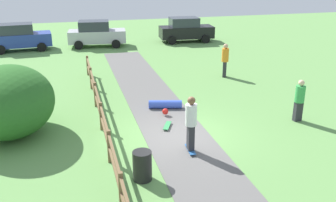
{
  "coord_description": "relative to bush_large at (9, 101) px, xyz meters",
  "views": [
    {
      "loc": [
        -3.57,
        -12.07,
        5.99
      ],
      "look_at": [
        -0.06,
        1.05,
        1.0
      ],
      "focal_mm": 40.46,
      "sensor_mm": 36.0,
      "label": 1
    }
  ],
  "objects": [
    {
      "name": "ground_plane",
      "position": [
        5.82,
        -1.76,
        -1.29
      ],
      "size": [
        60.0,
        60.0,
        0.0
      ],
      "primitive_type": "plane",
      "color": "#60934C"
    },
    {
      "name": "asphalt_path",
      "position": [
        5.82,
        -1.76,
        -1.28
      ],
      "size": [
        2.4,
        28.0,
        0.02
      ],
      "primitive_type": "cube",
      "color": "#605E5B",
      "rests_on": "ground_plane"
    },
    {
      "name": "wooden_fence",
      "position": [
        3.22,
        -1.76,
        -0.62
      ],
      "size": [
        0.12,
        18.12,
        1.1
      ],
      "color": "brown",
      "rests_on": "ground_plane"
    },
    {
      "name": "bush_large",
      "position": [
        0.0,
        0.0,
        0.0
      ],
      "size": [
        3.23,
        3.88,
        2.57
      ],
      "primitive_type": "ellipsoid",
      "color": "#286023",
      "rests_on": "ground_plane"
    },
    {
      "name": "trash_bin",
      "position": [
        4.02,
        -4.32,
        -0.84
      ],
      "size": [
        0.56,
        0.56,
        0.9
      ],
      "primitive_type": "cylinder",
      "color": "black",
      "rests_on": "ground_plane"
    },
    {
      "name": "skater_riding",
      "position": [
        5.91,
        -3.05,
        -0.17
      ],
      "size": [
        0.4,
        0.81,
        1.94
      ],
      "color": "#265999",
      "rests_on": "asphalt_path"
    },
    {
      "name": "skater_fallen",
      "position": [
        6.08,
        0.96,
        -1.09
      ],
      "size": [
        1.48,
        1.3,
        0.36
      ],
      "color": "blue",
      "rests_on": "asphalt_path"
    },
    {
      "name": "skateboard_loose",
      "position": [
        5.67,
        -0.94,
        -1.2
      ],
      "size": [
        0.52,
        0.81,
        0.08
      ],
      "color": "#338C4C",
      "rests_on": "asphalt_path"
    },
    {
      "name": "bystander_green",
      "position": [
        10.88,
        -1.63,
        -0.35
      ],
      "size": [
        0.41,
        0.41,
        1.71
      ],
      "color": "#2D2D33",
      "rests_on": "ground_plane"
    },
    {
      "name": "bystander_orange",
      "position": [
        10.51,
        4.92,
        -0.26
      ],
      "size": [
        0.5,
        0.5,
        1.85
      ],
      "color": "#2D2D33",
      "rests_on": "ground_plane"
    },
    {
      "name": "parked_car_blue",
      "position": [
        -1.04,
        14.92,
        -0.33
      ],
      "size": [
        4.33,
        2.28,
        1.92
      ],
      "color": "#283D99",
      "rests_on": "ground_plane"
    },
    {
      "name": "parked_car_black",
      "position": [
        11.41,
        14.93,
        -0.33
      ],
      "size": [
        4.29,
        2.18,
        1.92
      ],
      "color": "black",
      "rests_on": "ground_plane"
    },
    {
      "name": "parked_car_silver",
      "position": [
        4.39,
        14.93,
        -0.33
      ],
      "size": [
        4.36,
        2.34,
        1.92
      ],
      "color": "#B7B7BC",
      "rests_on": "ground_plane"
    }
  ]
}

